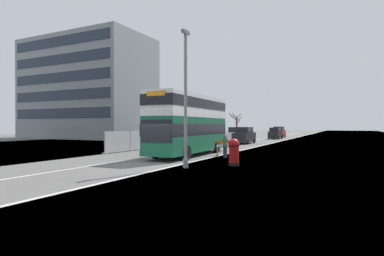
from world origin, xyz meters
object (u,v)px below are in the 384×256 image
(double_decker_bus, at_px, (190,124))
(roadworks_barrier, at_px, (226,147))
(car_receding_mid, at_px, (236,134))
(car_receding_far, at_px, (275,134))
(car_oncoming_near, at_px, (244,136))
(car_far_side, at_px, (279,132))
(lamppost_foreground, at_px, (186,103))
(red_pillar_postbox, at_px, (234,151))
(pedestrian_at_kerb, at_px, (225,146))

(double_decker_bus, bearing_deg, roadworks_barrier, 10.30)
(car_receding_mid, relative_size, car_receding_far, 1.14)
(car_oncoming_near, height_order, car_far_side, car_oncoming_near)
(car_oncoming_near, bearing_deg, lamppost_foreground, -80.50)
(lamppost_foreground, bearing_deg, red_pillar_postbox, 44.94)
(roadworks_barrier, bearing_deg, red_pillar_postbox, -64.61)
(car_receding_mid, bearing_deg, pedestrian_at_kerb, -73.17)
(double_decker_bus, height_order, car_receding_mid, double_decker_bus)
(red_pillar_postbox, relative_size, car_receding_far, 0.40)
(car_receding_mid, relative_size, car_far_side, 1.20)
(roadworks_barrier, xyz_separation_m, car_receding_far, (-3.00, 32.47, 0.19))
(car_receding_mid, xyz_separation_m, car_far_side, (3.28, 16.06, 0.02))
(double_decker_bus, height_order, car_far_side, double_decker_bus)
(roadworks_barrier, bearing_deg, pedestrian_at_kerb, -71.83)
(lamppost_foreground, xyz_separation_m, car_receding_far, (-3.31, 39.73, -2.70))
(lamppost_foreground, height_order, car_receding_mid, lamppost_foreground)
(double_decker_bus, bearing_deg, car_receding_mid, 99.88)
(car_receding_mid, distance_m, car_receding_far, 10.11)
(double_decker_bus, height_order, car_receding_far, double_decker_bus)
(red_pillar_postbox, height_order, car_receding_far, car_receding_far)
(lamppost_foreground, distance_m, roadworks_barrier, 7.82)
(red_pillar_postbox, bearing_deg, double_decker_bus, 138.90)
(lamppost_foreground, bearing_deg, car_receding_far, 94.76)
(lamppost_foreground, bearing_deg, car_far_side, 94.92)
(car_far_side, bearing_deg, pedestrian_at_kerb, -84.23)
(car_receding_far, relative_size, pedestrian_at_kerb, 2.36)
(red_pillar_postbox, relative_size, car_receding_mid, 0.35)
(double_decker_bus, relative_size, car_receding_far, 2.71)
(lamppost_foreground, xyz_separation_m, car_oncoming_near, (-3.99, 23.87, -2.62))
(roadworks_barrier, distance_m, car_far_side, 39.41)
(red_pillar_postbox, bearing_deg, lamppost_foreground, -135.06)
(lamppost_foreground, distance_m, red_pillar_postbox, 4.08)
(double_decker_bus, bearing_deg, lamppost_foreground, -64.88)
(double_decker_bus, bearing_deg, car_oncoming_near, 92.78)
(roadworks_barrier, bearing_deg, car_receding_mid, 106.76)
(lamppost_foreground, relative_size, car_receding_far, 1.92)
(car_oncoming_near, bearing_deg, car_receding_far, 87.52)
(car_oncoming_near, relative_size, pedestrian_at_kerb, 2.69)
(lamppost_foreground, distance_m, car_receding_far, 39.95)
(double_decker_bus, distance_m, car_receding_mid, 24.10)
(lamppost_foreground, xyz_separation_m, car_far_side, (-4.01, 46.49, -2.64))
(car_receding_far, distance_m, car_far_side, 6.80)
(roadworks_barrier, distance_m, pedestrian_at_kerb, 1.23)
(pedestrian_at_kerb, bearing_deg, car_far_side, 95.77)
(roadworks_barrier, relative_size, car_receding_far, 0.38)
(double_decker_bus, relative_size, red_pillar_postbox, 6.76)
(car_oncoming_near, distance_m, car_receding_mid, 7.34)
(car_oncoming_near, bearing_deg, roadworks_barrier, -77.49)
(red_pillar_postbox, distance_m, pedestrian_at_kerb, 4.47)
(double_decker_bus, relative_size, car_oncoming_near, 2.38)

